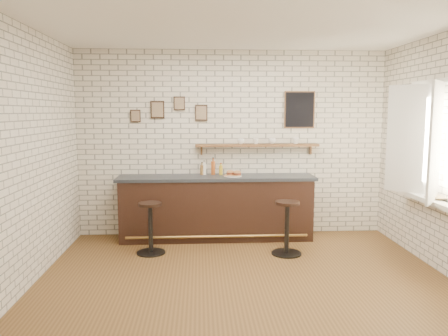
{
  "coord_description": "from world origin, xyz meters",
  "views": [
    {
      "loc": [
        -0.53,
        -5.11,
        2.02
      ],
      "look_at": [
        -0.19,
        0.9,
        1.24
      ],
      "focal_mm": 35.0,
      "sensor_mm": 36.0,
      "label": 1
    }
  ],
  "objects": [
    {
      "name": "shelf_cup_a",
      "position": [
        0.14,
        1.9,
        1.54
      ],
      "size": [
        0.12,
        0.12,
        0.09
      ],
      "primitive_type": "imported",
      "rotation": [
        0.0,
        0.0,
        -0.05
      ],
      "color": "white",
      "rests_on": "wall_shelf"
    },
    {
      "name": "window_sill",
      "position": [
        2.4,
        0.3,
        0.9
      ],
      "size": [
        0.2,
        1.35,
        0.06
      ],
      "color": "white",
      "rests_on": "ground"
    },
    {
      "name": "bitters_bottle_brown",
      "position": [
        -0.49,
        1.86,
        1.09
      ],
      "size": [
        0.06,
        0.06,
        0.2
      ],
      "color": "brown",
      "rests_on": "bar_counter"
    },
    {
      "name": "wall_shelf",
      "position": [
        0.4,
        1.9,
        1.48
      ],
      "size": [
        2.0,
        0.18,
        0.18
      ],
      "color": "brown",
      "rests_on": "ground"
    },
    {
      "name": "casement_window",
      "position": [
        2.36,
        0.3,
        1.65
      ],
      "size": [
        0.4,
        1.3,
        1.56
      ],
      "color": "white",
      "rests_on": "ground"
    },
    {
      "name": "book_upper",
      "position": [
        2.38,
        0.14,
        0.96
      ],
      "size": [
        0.23,
        0.27,
        0.02
      ],
      "primitive_type": "imported",
      "rotation": [
        0.0,
        0.0,
        -0.32
      ],
      "color": "tan",
      "rests_on": "book_lower"
    },
    {
      "name": "bitters_bottle_amber",
      "position": [
        -0.32,
        1.86,
        1.12
      ],
      "size": [
        0.07,
        0.07,
        0.28
      ],
      "color": "#9A4518",
      "rests_on": "bar_counter"
    },
    {
      "name": "ciabatta_sandwich",
      "position": [
        0.0,
        1.66,
        1.06
      ],
      "size": [
        0.24,
        0.16,
        0.08
      ],
      "color": "#BB814C",
      "rests_on": "sandwich_plate"
    },
    {
      "name": "condiment_bottle_yellow",
      "position": [
        -0.19,
        1.86,
        1.09
      ],
      "size": [
        0.06,
        0.06,
        0.19
      ],
      "color": "gold",
      "rests_on": "bar_counter"
    },
    {
      "name": "bar_stool_right",
      "position": [
        0.7,
        0.85,
        0.41
      ],
      "size": [
        0.43,
        0.43,
        0.77
      ],
      "color": "black",
      "rests_on": "ground"
    },
    {
      "name": "sandwich_plate",
      "position": [
        -0.01,
        1.66,
        1.02
      ],
      "size": [
        0.28,
        0.28,
        0.01
      ],
      "primitive_type": "cylinder",
      "color": "white",
      "rests_on": "bar_counter"
    },
    {
      "name": "shelf_cup_d",
      "position": [
        1.03,
        1.9,
        1.55
      ],
      "size": [
        0.13,
        0.13,
        0.1
      ],
      "primitive_type": "imported",
      "rotation": [
        0.0,
        0.0,
        0.19
      ],
      "color": "white",
      "rests_on": "wall_shelf"
    },
    {
      "name": "ground",
      "position": [
        0.0,
        0.0,
        0.0
      ],
      "size": [
        5.0,
        5.0,
        0.0
      ],
      "primitive_type": "plane",
      "color": "brown",
      "rests_on": "ground"
    },
    {
      "name": "bar_stool_left",
      "position": [
        -1.24,
        1.0,
        0.4
      ],
      "size": [
        0.41,
        0.41,
        0.74
      ],
      "color": "black",
      "rests_on": "ground"
    },
    {
      "name": "shelf_cup_c",
      "position": [
        0.64,
        1.9,
        1.55
      ],
      "size": [
        0.16,
        0.16,
        0.09
      ],
      "primitive_type": "imported",
      "rotation": [
        0.0,
        0.0,
        1.02
      ],
      "color": "white",
      "rests_on": "wall_shelf"
    },
    {
      "name": "potato_chips",
      "position": [
        -0.03,
        1.65,
        1.02
      ],
      "size": [
        0.25,
        0.19,
        0.0
      ],
      "color": "#EEAC54",
      "rests_on": "sandwich_plate"
    },
    {
      "name": "book_lower",
      "position": [
        2.38,
        0.13,
        0.94
      ],
      "size": [
        0.23,
        0.26,
        0.02
      ],
      "primitive_type": "imported",
      "rotation": [
        0.0,
        0.0,
        0.43
      ],
      "color": "tan",
      "rests_on": "window_sill"
    },
    {
      "name": "bar_counter",
      "position": [
        -0.27,
        1.7,
        0.51
      ],
      "size": [
        3.1,
        0.65,
        1.01
      ],
      "color": "black",
      "rests_on": "ground"
    },
    {
      "name": "bitters_bottle_white",
      "position": [
        -0.46,
        1.86,
        1.1
      ],
      "size": [
        0.06,
        0.06,
        0.23
      ],
      "color": "white",
      "rests_on": "bar_counter"
    },
    {
      "name": "back_wall_decor",
      "position": [
        0.23,
        1.98,
        2.05
      ],
      "size": [
        2.96,
        0.02,
        0.56
      ],
      "color": "black",
      "rests_on": "ground"
    },
    {
      "name": "shelf_cup_b",
      "position": [
        0.38,
        1.9,
        1.54
      ],
      "size": [
        0.13,
        0.13,
        0.09
      ],
      "primitive_type": "imported",
      "rotation": [
        0.0,
        0.0,
        1.1
      ],
      "color": "white",
      "rests_on": "wall_shelf"
    }
  ]
}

